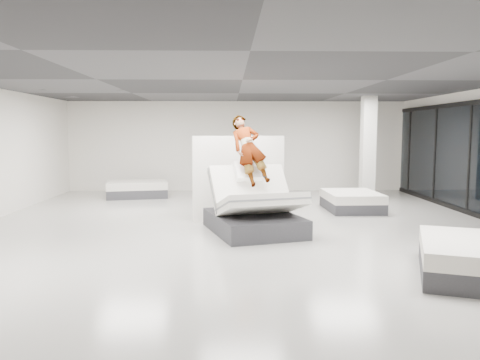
{
  "coord_description": "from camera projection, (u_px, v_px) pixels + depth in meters",
  "views": [
    {
      "loc": [
        -0.29,
        -9.81,
        2.15
      ],
      "look_at": [
        -0.03,
        1.09,
        1.0
      ],
      "focal_mm": 35.0,
      "sensor_mm": 36.0,
      "label": 1
    }
  ],
  "objects": [
    {
      "name": "column",
      "position": [
        368.0,
        149.0,
        14.39
      ],
      "size": [
        0.4,
        0.4,
        3.2
      ],
      "primitive_type": "cube",
      "color": "silver",
      "rests_on": "floor"
    },
    {
      "name": "flat_bed_left_far",
      "position": [
        137.0,
        189.0,
        15.28
      ],
      "size": [
        2.14,
        1.77,
        0.52
      ],
      "color": "#323237",
      "rests_on": "floor"
    },
    {
      "name": "remote",
      "position": [
        264.0,
        176.0,
        9.85
      ],
      "size": [
        0.09,
        0.15,
        0.08
      ],
      "primitive_type": "cube",
      "rotation": [
        0.35,
        0.0,
        0.29
      ],
      "color": "black",
      "rests_on": "person"
    },
    {
      "name": "person",
      "position": [
        249.0,
        166.0,
        10.1
      ],
      "size": [
        1.07,
        1.78,
        1.19
      ],
      "primitive_type": "imported",
      "rotation": [
        1.06,
        0.0,
        0.29
      ],
      "color": "slate",
      "rests_on": "hero_bed"
    },
    {
      "name": "flat_bed_right_far",
      "position": [
        352.0,
        201.0,
        12.71
      ],
      "size": [
        1.41,
        1.85,
        0.5
      ],
      "color": "#323237",
      "rests_on": "floor"
    },
    {
      "name": "divider_panel",
      "position": [
        239.0,
        178.0,
        11.19
      ],
      "size": [
        2.21,
        0.57,
        2.03
      ],
      "primitive_type": "cube",
      "rotation": [
        0.0,
        0.0,
        0.21
      ],
      "color": "white",
      "rests_on": "floor"
    },
    {
      "name": "room",
      "position": [
        242.0,
        157.0,
        9.82
      ],
      "size": [
        14.0,
        14.04,
        3.2
      ],
      "color": "#A7A59D",
      "rests_on": "ground"
    },
    {
      "name": "hero_bed",
      "position": [
        254.0,
        211.0,
        9.87
      ],
      "size": [
        2.23,
        2.61,
        1.5
      ],
      "color": "#323237",
      "rests_on": "floor"
    },
    {
      "name": "flat_bed_right_near",
      "position": [
        475.0,
        259.0,
        6.85
      ],
      "size": [
        2.09,
        2.38,
        0.54
      ],
      "color": "#323237",
      "rests_on": "floor"
    }
  ]
}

